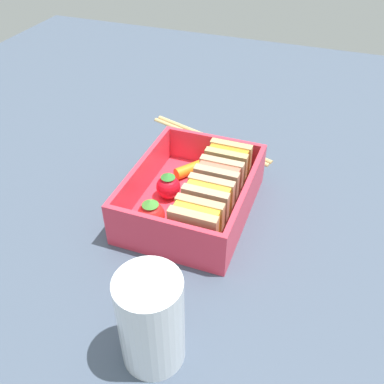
{
  "coord_description": "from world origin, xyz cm",
  "views": [
    {
      "loc": [
        36.44,
        13.44,
        34.01
      ],
      "look_at": [
        0.0,
        0.0,
        2.7
      ],
      "focal_mm": 40.0,
      "sensor_mm": 36.0,
      "label": 1
    }
  ],
  "objects_px": {
    "strawberry_left": "(167,187)",
    "strawberry_far_left": "(151,214)",
    "sandwich_center_right": "(196,224)",
    "drinking_glass": "(151,321)",
    "sandwich_left": "(228,164)",
    "sandwich_center": "(208,202)",
    "carrot_stick_far_left": "(189,169)",
    "sandwich_center_left": "(219,182)",
    "chopstick_pair": "(210,138)"
  },
  "relations": [
    {
      "from": "carrot_stick_far_left",
      "to": "strawberry_far_left",
      "type": "xyz_separation_m",
      "value": [
        0.1,
        -0.01,
        0.01
      ]
    },
    {
      "from": "sandwich_center",
      "to": "strawberry_far_left",
      "type": "distance_m",
      "value": 0.06
    },
    {
      "from": "carrot_stick_far_left",
      "to": "strawberry_far_left",
      "type": "bearing_deg",
      "value": -2.97
    },
    {
      "from": "carrot_stick_far_left",
      "to": "sandwich_left",
      "type": "bearing_deg",
      "value": 98.7
    },
    {
      "from": "sandwich_center_right",
      "to": "chopstick_pair",
      "type": "relative_size",
      "value": 0.26
    },
    {
      "from": "sandwich_center_left",
      "to": "chopstick_pair",
      "type": "height_order",
      "value": "sandwich_center_left"
    },
    {
      "from": "sandwich_center",
      "to": "strawberry_left",
      "type": "relative_size",
      "value": 1.5
    },
    {
      "from": "sandwich_left",
      "to": "strawberry_left",
      "type": "distance_m",
      "value": 0.08
    },
    {
      "from": "sandwich_center_left",
      "to": "strawberry_left",
      "type": "distance_m",
      "value": 0.06
    },
    {
      "from": "carrot_stick_far_left",
      "to": "chopstick_pair",
      "type": "xyz_separation_m",
      "value": [
        -0.11,
        -0.01,
        -0.02
      ]
    },
    {
      "from": "drinking_glass",
      "to": "sandwich_center",
      "type": "bearing_deg",
      "value": -177.18
    },
    {
      "from": "carrot_stick_far_left",
      "to": "drinking_glass",
      "type": "relative_size",
      "value": 0.41
    },
    {
      "from": "sandwich_center_left",
      "to": "sandwich_center_right",
      "type": "height_order",
      "value": "same"
    },
    {
      "from": "sandwich_center_left",
      "to": "strawberry_left",
      "type": "relative_size",
      "value": 1.5
    },
    {
      "from": "carrot_stick_far_left",
      "to": "sandwich_center_left",
      "type": "bearing_deg",
      "value": 57.05
    },
    {
      "from": "sandwich_center",
      "to": "chopstick_pair",
      "type": "relative_size",
      "value": 0.26
    },
    {
      "from": "strawberry_far_left",
      "to": "chopstick_pair",
      "type": "height_order",
      "value": "strawberry_far_left"
    },
    {
      "from": "strawberry_left",
      "to": "strawberry_far_left",
      "type": "xyz_separation_m",
      "value": [
        0.05,
        0.0,
        0.0
      ]
    },
    {
      "from": "sandwich_center",
      "to": "strawberry_left",
      "type": "distance_m",
      "value": 0.06
    },
    {
      "from": "sandwich_center",
      "to": "sandwich_center_right",
      "type": "distance_m",
      "value": 0.04
    },
    {
      "from": "sandwich_center_right",
      "to": "drinking_glass",
      "type": "relative_size",
      "value": 0.56
    },
    {
      "from": "strawberry_far_left",
      "to": "drinking_glass",
      "type": "distance_m",
      "value": 0.15
    },
    {
      "from": "strawberry_far_left",
      "to": "chopstick_pair",
      "type": "relative_size",
      "value": 0.18
    },
    {
      "from": "sandwich_left",
      "to": "carrot_stick_far_left",
      "type": "height_order",
      "value": "sandwich_left"
    },
    {
      "from": "sandwich_center_right",
      "to": "strawberry_left",
      "type": "relative_size",
      "value": 1.5
    },
    {
      "from": "sandwich_center",
      "to": "sandwich_center_right",
      "type": "bearing_deg",
      "value": 0.0
    },
    {
      "from": "strawberry_left",
      "to": "drinking_glass",
      "type": "height_order",
      "value": "drinking_glass"
    },
    {
      "from": "sandwich_center_left",
      "to": "chopstick_pair",
      "type": "relative_size",
      "value": 0.26
    },
    {
      "from": "chopstick_pair",
      "to": "sandwich_center",
      "type": "bearing_deg",
      "value": 17.6
    },
    {
      "from": "sandwich_center_right",
      "to": "chopstick_pair",
      "type": "height_order",
      "value": "sandwich_center_right"
    },
    {
      "from": "sandwich_center_right",
      "to": "carrot_stick_far_left",
      "type": "relative_size",
      "value": 1.35
    },
    {
      "from": "chopstick_pair",
      "to": "drinking_glass",
      "type": "bearing_deg",
      "value": 10.57
    },
    {
      "from": "strawberry_left",
      "to": "sandwich_left",
      "type": "bearing_deg",
      "value": 137.31
    },
    {
      "from": "strawberry_far_left",
      "to": "sandwich_center_right",
      "type": "bearing_deg",
      "value": 85.53
    },
    {
      "from": "sandwich_left",
      "to": "sandwich_center",
      "type": "xyz_separation_m",
      "value": [
        0.08,
        0.0,
        0.0
      ]
    },
    {
      "from": "strawberry_far_left",
      "to": "drinking_glass",
      "type": "height_order",
      "value": "drinking_glass"
    },
    {
      "from": "sandwich_left",
      "to": "sandwich_center_right",
      "type": "height_order",
      "value": "same"
    },
    {
      "from": "strawberry_left",
      "to": "strawberry_far_left",
      "type": "relative_size",
      "value": 0.95
    },
    {
      "from": "chopstick_pair",
      "to": "drinking_glass",
      "type": "height_order",
      "value": "drinking_glass"
    },
    {
      "from": "sandwich_center_right",
      "to": "drinking_glass",
      "type": "height_order",
      "value": "drinking_glass"
    },
    {
      "from": "sandwich_center_right",
      "to": "chopstick_pair",
      "type": "distance_m",
      "value": 0.22
    },
    {
      "from": "strawberry_far_left",
      "to": "drinking_glass",
      "type": "bearing_deg",
      "value": 24.96
    },
    {
      "from": "strawberry_far_left",
      "to": "sandwich_center_left",
      "type": "bearing_deg",
      "value": 143.72
    },
    {
      "from": "sandwich_left",
      "to": "sandwich_center",
      "type": "distance_m",
      "value": 0.08
    },
    {
      "from": "sandwich_center",
      "to": "strawberry_far_left",
      "type": "relative_size",
      "value": 1.42
    },
    {
      "from": "sandwich_center",
      "to": "drinking_glass",
      "type": "bearing_deg",
      "value": 2.82
    },
    {
      "from": "strawberry_left",
      "to": "chopstick_pair",
      "type": "bearing_deg",
      "value": 179.99
    },
    {
      "from": "sandwich_left",
      "to": "sandwich_center_left",
      "type": "bearing_deg",
      "value": 0.0
    },
    {
      "from": "carrot_stick_far_left",
      "to": "sandwich_center",
      "type": "bearing_deg",
      "value": 34.61
    },
    {
      "from": "carrot_stick_far_left",
      "to": "drinking_glass",
      "type": "xyz_separation_m",
      "value": [
        0.24,
        0.06,
        0.03
      ]
    }
  ]
}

